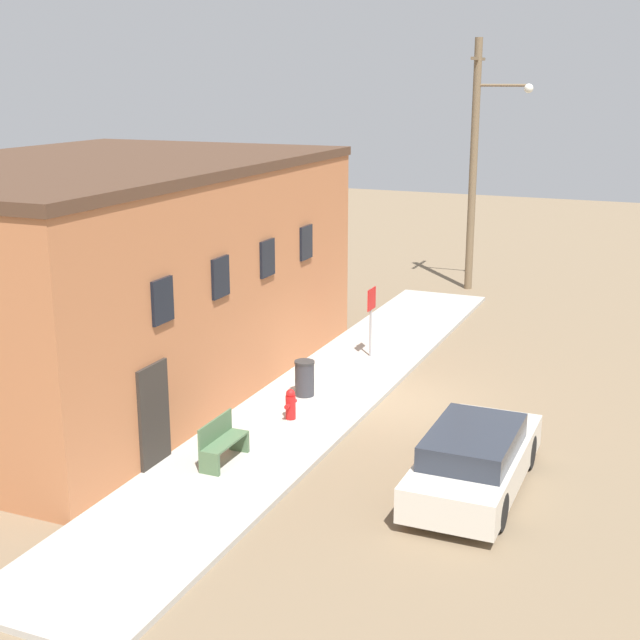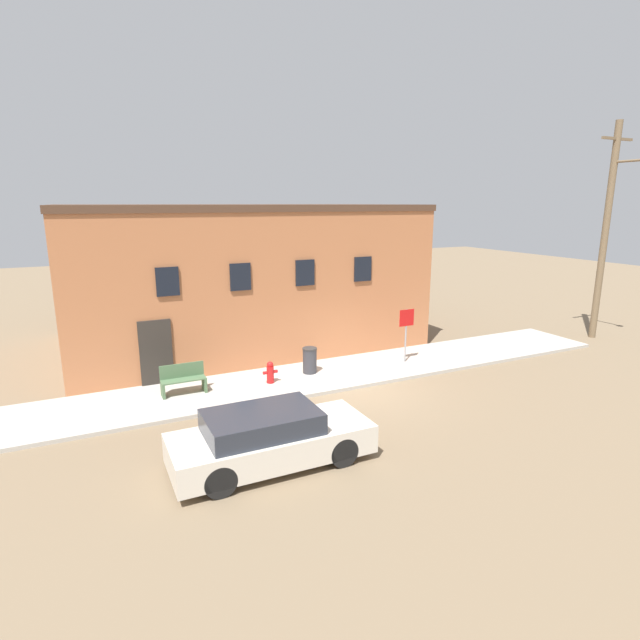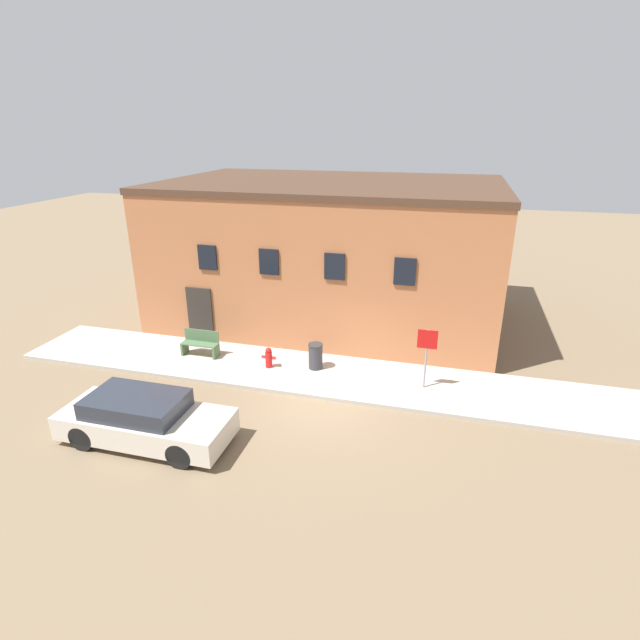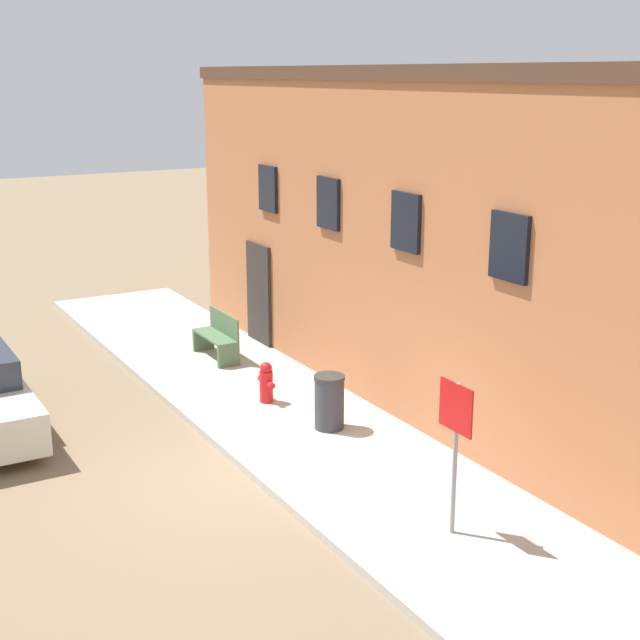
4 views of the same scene
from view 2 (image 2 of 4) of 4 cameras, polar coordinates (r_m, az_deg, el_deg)
name	(u,v)px [view 2 (image 2 of 4)]	position (r m, az deg, el deg)	size (l,w,h in m)	color
ground_plane	(353,390)	(15.90, 3.81, -7.98)	(80.00, 80.00, 0.00)	#7A664C
sidewalk	(332,374)	(17.10, 1.37, -6.20)	(22.07, 2.95, 0.12)	#B2ADA3
brick_building	(237,274)	(21.17, -9.43, 5.18)	(13.40, 8.74, 5.69)	#B26B42
fire_hydrant	(270,372)	(16.09, -5.71, -5.96)	(0.48, 0.23, 0.71)	red
stop_sign	(406,326)	(18.10, 9.83, -0.66)	(0.60, 0.06, 1.94)	gray
bench	(183,380)	(15.69, -15.36, -6.61)	(1.31, 0.44, 0.90)	#4C6B47
trash_bin	(310,360)	(16.92, -1.18, -4.62)	(0.49, 0.49, 0.88)	#333338
utility_pole	(608,227)	(24.28, 30.06, 9.17)	(1.80, 2.11, 8.98)	brown
parked_car	(270,438)	(11.46, -5.78, -13.29)	(4.49, 1.75, 1.30)	black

